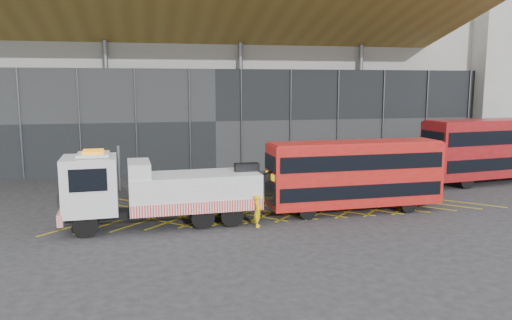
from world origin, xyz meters
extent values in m
plane|color=#252628|center=(0.00, 0.00, 0.00)|extent=(120.00, 120.00, 0.00)
cube|color=gold|center=(-4.80, 0.00, 0.01)|extent=(7.16, 7.16, 0.01)
cube|color=gold|center=(-4.80, 0.00, 0.01)|extent=(7.16, 7.16, 0.01)
cube|color=gold|center=(-3.20, 0.00, 0.01)|extent=(7.16, 7.16, 0.01)
cube|color=gold|center=(-3.20, 0.00, 0.01)|extent=(7.16, 7.16, 0.01)
cube|color=gold|center=(-1.60, 0.00, 0.01)|extent=(7.16, 7.16, 0.01)
cube|color=gold|center=(-1.60, 0.00, 0.01)|extent=(7.16, 7.16, 0.01)
cube|color=gold|center=(0.00, 0.00, 0.01)|extent=(7.16, 7.16, 0.01)
cube|color=gold|center=(0.00, 0.00, 0.01)|extent=(7.16, 7.16, 0.01)
cube|color=gold|center=(1.60, 0.00, 0.01)|extent=(7.16, 7.16, 0.01)
cube|color=gold|center=(1.60, 0.00, 0.01)|extent=(7.16, 7.16, 0.01)
cube|color=gold|center=(3.20, 0.00, 0.01)|extent=(7.16, 7.16, 0.01)
cube|color=gold|center=(3.20, 0.00, 0.01)|extent=(7.16, 7.16, 0.01)
cube|color=gold|center=(4.80, 0.00, 0.01)|extent=(7.16, 7.16, 0.01)
cube|color=gold|center=(4.80, 0.00, 0.01)|extent=(7.16, 7.16, 0.01)
cube|color=gold|center=(6.40, 0.00, 0.01)|extent=(7.16, 7.16, 0.01)
cube|color=gold|center=(6.40, 0.00, 0.01)|extent=(7.16, 7.16, 0.01)
cube|color=gold|center=(8.00, 0.00, 0.01)|extent=(7.16, 7.16, 0.01)
cube|color=gold|center=(8.00, 0.00, 0.01)|extent=(7.16, 7.16, 0.01)
cube|color=gold|center=(9.60, 0.00, 0.01)|extent=(7.16, 7.16, 0.01)
cube|color=gold|center=(9.60, 0.00, 0.01)|extent=(7.16, 7.16, 0.01)
cube|color=gold|center=(11.20, 0.00, 0.01)|extent=(7.16, 7.16, 0.01)
cube|color=gold|center=(11.20, 0.00, 0.01)|extent=(7.16, 7.16, 0.01)
cube|color=gold|center=(12.80, 0.00, 0.01)|extent=(7.16, 7.16, 0.01)
cube|color=gold|center=(12.80, 0.00, 0.01)|extent=(7.16, 7.16, 0.01)
cube|color=gray|center=(2.00, 19.00, 9.00)|extent=(55.00, 14.00, 18.00)
cube|color=black|center=(2.00, 11.70, 4.00)|extent=(55.00, 0.80, 8.00)
cube|color=olive|center=(0.00, 8.00, 11.50)|extent=(40.00, 11.93, 4.07)
cylinder|color=#595B60|center=(-6.00, 11.50, 5.00)|extent=(0.36, 0.36, 10.00)
cylinder|color=#595B60|center=(4.00, 11.50, 5.00)|extent=(0.36, 0.36, 10.00)
cylinder|color=#595B60|center=(14.00, 11.50, 5.00)|extent=(0.36, 0.36, 10.00)
cube|color=black|center=(-2.49, -2.85, 0.71)|extent=(9.72, 1.43, 0.36)
cube|color=silver|center=(-5.95, -3.00, 2.19)|extent=(2.55, 2.65, 2.65)
cube|color=black|center=(-7.19, -3.05, 2.65)|extent=(0.15, 2.24, 1.12)
cube|color=red|center=(-7.22, -3.05, 0.87)|extent=(0.37, 2.66, 0.56)
cube|color=orange|center=(-5.74, -2.99, 3.75)|extent=(0.97, 1.26, 0.12)
cube|color=silver|center=(-1.06, -2.79, 1.68)|extent=(6.42, 2.82, 1.63)
cube|color=red|center=(-1.00, -4.09, 1.07)|extent=(6.32, 0.33, 0.56)
cube|color=silver|center=(-3.71, -2.90, 2.85)|extent=(1.12, 2.49, 0.71)
cube|color=black|center=(1.59, -2.67, 2.65)|extent=(1.24, 0.56, 0.51)
cube|color=black|center=(2.61, -2.63, 2.14)|extent=(2.24, 0.45, 1.10)
cylinder|color=black|center=(-6.11, -4.07, 0.56)|extent=(1.14, 0.40, 1.12)
cylinder|color=black|center=(-6.20, -1.93, 0.56)|extent=(1.14, 0.40, 1.12)
cylinder|color=black|center=(0.62, -3.78, 0.56)|extent=(1.14, 0.40, 1.12)
cylinder|color=black|center=(0.52, -1.65, 0.56)|extent=(1.14, 0.40, 1.12)
cylinder|color=#595B60|center=(-4.67, -1.92, 2.75)|extent=(0.14, 0.14, 2.24)
cube|color=#AD140F|center=(7.56, -2.41, 2.10)|extent=(9.43, 2.34, 3.31)
cube|color=black|center=(7.56, -2.41, 1.32)|extent=(9.06, 2.40, 0.73)
cube|color=black|center=(7.56, -2.41, 2.86)|extent=(9.06, 2.40, 0.81)
cube|color=black|center=(2.85, -2.50, 1.37)|extent=(0.09, 1.92, 1.11)
cube|color=black|center=(2.85, -2.50, 2.86)|extent=(0.09, 1.92, 0.81)
cube|color=yellow|center=(2.84, -2.50, 2.18)|extent=(0.09, 1.52, 0.30)
cube|color=#AD140F|center=(7.56, -2.41, 3.78)|extent=(9.24, 2.17, 0.10)
cylinder|color=black|center=(4.59, -3.41, 0.44)|extent=(0.89, 0.27, 0.89)
cylinder|color=black|center=(4.56, -1.53, 0.44)|extent=(0.89, 0.27, 0.89)
cylinder|color=black|center=(10.31, -3.30, 0.44)|extent=(0.89, 0.27, 0.89)
cylinder|color=black|center=(10.28, -1.43, 0.44)|extent=(0.89, 0.27, 0.89)
cube|color=maroon|center=(20.55, 3.09, 2.43)|extent=(11.10, 3.84, 3.84)
cube|color=black|center=(20.55, 3.09, 1.53)|extent=(10.68, 3.84, 0.84)
cube|color=black|center=(20.55, 3.09, 3.31)|extent=(10.68, 3.84, 0.94)
cube|color=black|center=(15.14, 2.42, 1.58)|extent=(0.33, 2.21, 1.29)
cube|color=black|center=(15.14, 2.42, 3.31)|extent=(0.33, 2.21, 0.94)
cube|color=yellow|center=(15.13, 2.42, 2.52)|extent=(0.28, 1.76, 0.35)
cube|color=maroon|center=(20.55, 3.09, 4.38)|extent=(10.86, 3.61, 0.12)
cylinder|color=black|center=(17.25, 1.56, 0.51)|extent=(1.06, 0.42, 1.03)
cylinder|color=black|center=(16.98, 3.76, 0.51)|extent=(1.06, 0.42, 1.03)
imported|color=yellow|center=(1.83, -4.13, 0.79)|extent=(0.53, 0.66, 1.58)
camera|label=1|loc=(-3.37, -26.96, 6.85)|focal=35.00mm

